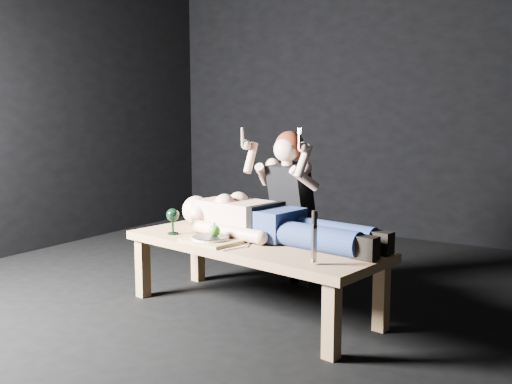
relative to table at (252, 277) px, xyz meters
The scene contains 13 objects.
ground 0.27m from the table, 109.87° to the left, with size 5.00×5.00×0.00m, color black.
back_wall 2.94m from the table, 91.15° to the left, with size 5.00×5.00×0.00m, color black.
table is the anchor object (origin of this frame).
lying_man 0.39m from the table, 61.72° to the left, with size 1.65×0.50×0.26m, color #E1B292, non-canonical shape.
kneeling_woman 0.74m from the table, 92.94° to the left, with size 0.61×0.68×1.14m, color black, non-canonical shape.
serving_tray 0.34m from the table, 140.19° to the right, with size 0.33×0.24×0.02m, color #AA884F.
plate 0.36m from the table, 140.19° to the right, with size 0.22×0.22×0.02m, color white.
apple 0.38m from the table, 138.84° to the right, with size 0.07×0.07×0.07m, color #479023.
goblet 0.64m from the table, behind, with size 0.08×0.08×0.17m, color black, non-canonical shape.
fork_flat 0.44m from the table, 163.31° to the right, with size 0.02×0.18×0.01m, color #B2B2B7.
knife_flat 0.32m from the table, 84.96° to the right, with size 0.02×0.18×0.01m, color #B2B2B7.
spoon_flat 0.25m from the table, 71.42° to the right, with size 0.02×0.18×0.01m, color #B2B2B7.
carving_knife 0.73m from the table, 27.12° to the right, with size 0.04×0.04×0.28m, color #B2B2B7, non-canonical shape.
Camera 1 is at (1.88, -3.03, 1.21)m, focal length 39.84 mm.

